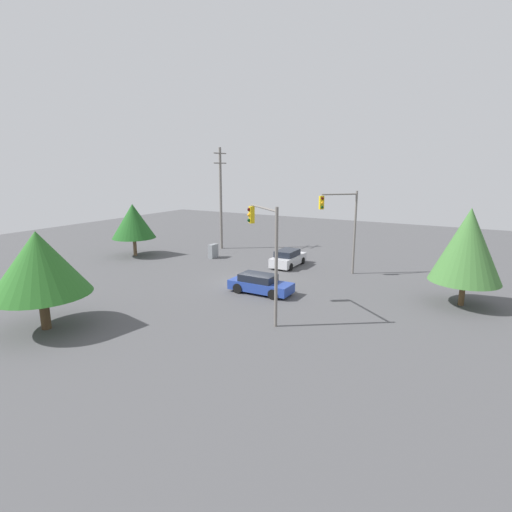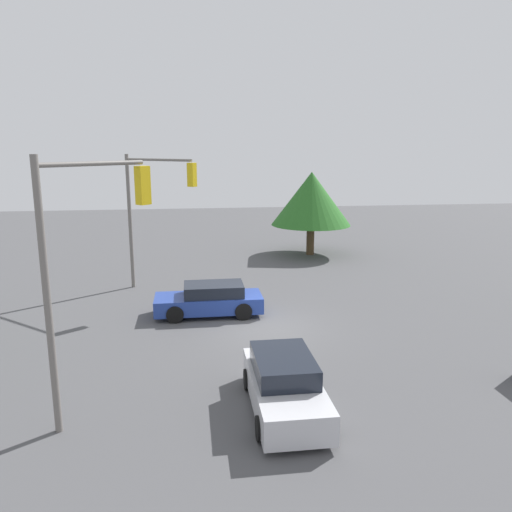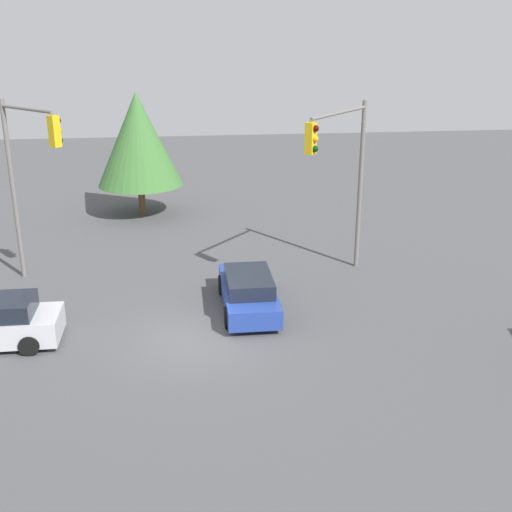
% 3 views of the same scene
% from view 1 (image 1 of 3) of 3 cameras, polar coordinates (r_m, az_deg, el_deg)
% --- Properties ---
extents(ground_plane, '(80.00, 80.00, 0.00)m').
position_cam_1_polar(ground_plane, '(30.95, -1.01, -3.77)').
color(ground_plane, '#4C4C4F').
extents(sedan_silver, '(4.27, 1.91, 1.50)m').
position_cam_1_polar(sedan_silver, '(35.93, 4.59, -0.32)').
color(sedan_silver, silver).
rests_on(sedan_silver, ground_plane).
extents(sedan_blue, '(1.87, 4.52, 1.36)m').
position_cam_1_polar(sedan_blue, '(28.18, 0.58, -4.01)').
color(sedan_blue, '#233D93').
rests_on(sedan_blue, ground_plane).
extents(traffic_signal_main, '(3.00, 3.42, 6.68)m').
position_cam_1_polar(traffic_signal_main, '(22.86, 1.36, 2.18)').
color(traffic_signal_main, slate).
rests_on(traffic_signal_main, ground_plane).
extents(traffic_signal_cross, '(2.45, 2.48, 6.86)m').
position_cam_1_polar(traffic_signal_cross, '(32.97, 12.23, 5.18)').
color(traffic_signal_cross, slate).
rests_on(traffic_signal_cross, ground_plane).
extents(utility_pole_tall, '(2.20, 0.28, 10.72)m').
position_cam_1_polar(utility_pole_tall, '(43.15, -5.06, 8.48)').
color(utility_pole_tall, slate).
rests_on(utility_pole_tall, ground_plane).
extents(electrical_cabinet, '(1.05, 0.51, 1.35)m').
position_cam_1_polar(electrical_cabinet, '(39.31, -6.14, 0.71)').
color(electrical_cabinet, gray).
rests_on(electrical_cabinet, ground_plane).
extents(tree_far, '(4.26, 4.26, 5.18)m').
position_cam_1_polar(tree_far, '(41.46, -17.14, 4.78)').
color(tree_far, brown).
rests_on(tree_far, ground_plane).
extents(tree_corner, '(5.19, 5.19, 5.45)m').
position_cam_1_polar(tree_corner, '(24.18, -28.61, -0.92)').
color(tree_corner, '#4C3823').
rests_on(tree_corner, ground_plane).
extents(tree_left, '(4.31, 4.31, 6.29)m').
position_cam_1_polar(tree_left, '(28.21, 27.99, 1.36)').
color(tree_left, brown).
rests_on(tree_left, ground_plane).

